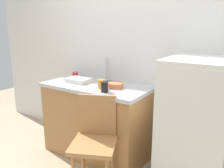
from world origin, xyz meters
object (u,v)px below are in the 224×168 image
object	(u,v)px
cup_red	(75,75)
cup_black	(105,87)
refrigerator	(196,128)
terracotta_bowl	(116,85)
dish_tray	(79,80)
hotplate	(110,83)
cup_orange	(101,84)
chair	(95,139)

from	to	relation	value
cup_red	cup_black	distance (m)	0.78
refrigerator	terracotta_bowl	size ratio (longest dim) A/B	7.46
refrigerator	terracotta_bowl	bearing A→B (deg)	178.51
dish_tray	hotplate	size ratio (longest dim) A/B	1.65
dish_tray	cup_red	bearing A→B (deg)	141.60
cup_orange	cup_black	world-z (taller)	cup_black
cup_red	cup_orange	size ratio (longest dim) A/B	0.78
dish_tray	terracotta_bowl	distance (m)	0.51
terracotta_bowl	cup_orange	bearing A→B (deg)	-136.42
cup_black	cup_red	bearing A→B (deg)	154.50
cup_orange	chair	bearing A→B (deg)	-62.08
hotplate	cup_black	size ratio (longest dim) A/B	1.60
dish_tray	cup_red	size ratio (longest dim) A/B	3.83
cup_red	cup_orange	distance (m)	0.64
terracotta_bowl	chair	bearing A→B (deg)	-79.48
dish_tray	terracotta_bowl	bearing A→B (deg)	2.89
dish_tray	hotplate	distance (m)	0.38
dish_tray	terracotta_bowl	size ratio (longest dim) A/B	1.66
refrigerator	hotplate	distance (m)	1.07
hotplate	cup_red	world-z (taller)	cup_red
terracotta_bowl	cup_orange	world-z (taller)	cup_orange
dish_tray	cup_orange	world-z (taller)	cup_orange
hotplate	cup_black	xyz separation A→B (m)	(0.15, -0.31, 0.04)
chair	terracotta_bowl	bearing A→B (deg)	75.71
dish_tray	cup_orange	size ratio (longest dim) A/B	2.98
refrigerator	hotplate	size ratio (longest dim) A/B	7.40
refrigerator	dish_tray	bearing A→B (deg)	-179.88
hotplate	cup_orange	distance (m)	0.22
dish_tray	hotplate	world-z (taller)	dish_tray
dish_tray	cup_orange	distance (m)	0.40
cup_orange	hotplate	bearing A→B (deg)	100.73
chair	cup_orange	bearing A→B (deg)	93.11
chair	cup_black	size ratio (longest dim) A/B	8.36
terracotta_bowl	cup_red	distance (m)	0.72
chair	cup_red	size ratio (longest dim) A/B	12.18
terracotta_bowl	cup_orange	xyz separation A→B (m)	(-0.11, -0.11, 0.02)
cup_orange	refrigerator	bearing A→B (deg)	4.90
refrigerator	cup_red	xyz separation A→B (m)	(-1.58, 0.15, 0.28)
chair	cup_black	distance (m)	0.52
hotplate	cup_black	bearing A→B (deg)	-64.01
dish_tray	cup_orange	bearing A→B (deg)	-11.72
hotplate	cup_orange	bearing A→B (deg)	-79.27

